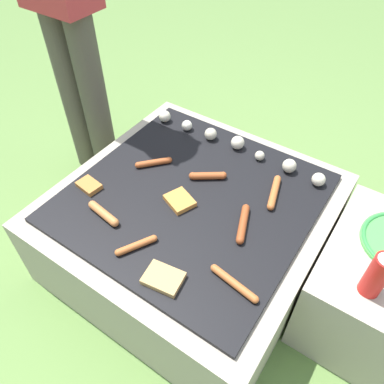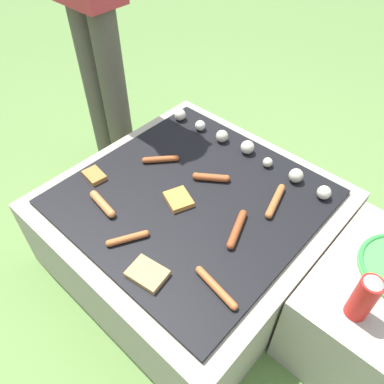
# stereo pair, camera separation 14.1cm
# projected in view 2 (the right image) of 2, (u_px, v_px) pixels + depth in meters

# --- Properties ---
(ground_plane) EXTENTS (14.00, 14.00, 0.00)m
(ground_plane) POSITION_uv_depth(u_px,v_px,m) (192.00, 254.00, 1.70)
(ground_plane) COLOR #608442
(grill) EXTENTS (0.99, 0.99, 0.38)m
(grill) POSITION_uv_depth(u_px,v_px,m) (192.00, 228.00, 1.56)
(grill) COLOR #A89E8C
(grill) RESTS_ON ground_plane
(side_ledge) EXTENTS (0.43, 0.56, 0.38)m
(side_ledge) POSITION_uv_depth(u_px,v_px,m) (372.00, 313.00, 1.30)
(side_ledge) COLOR #A89E8C
(side_ledge) RESTS_ON ground_plane
(sausage_back_right) EXTENTS (0.11, 0.12, 0.03)m
(sausage_back_right) POSITION_uv_depth(u_px,v_px,m) (161.00, 159.00, 1.55)
(sausage_back_right) COLOR #A34C23
(sausage_back_right) RESTS_ON grill
(sausage_mid_left) EXTENTS (0.08, 0.17, 0.03)m
(sausage_mid_left) POSITION_uv_depth(u_px,v_px,m) (237.00, 229.00, 1.29)
(sausage_mid_left) COLOR #93421E
(sausage_mid_left) RESTS_ON grill
(sausage_front_right) EXTENTS (0.18, 0.05, 0.02)m
(sausage_front_right) POSITION_uv_depth(u_px,v_px,m) (216.00, 287.00, 1.14)
(sausage_front_right) COLOR #B7602D
(sausage_front_right) RESTS_ON grill
(sausage_front_center) EXTENTS (0.08, 0.14, 0.02)m
(sausage_front_center) POSITION_uv_depth(u_px,v_px,m) (128.00, 238.00, 1.27)
(sausage_front_center) COLOR #B7602D
(sausage_front_center) RESTS_ON grill
(sausage_back_left) EXTENTS (0.07, 0.18, 0.03)m
(sausage_back_left) POSITION_uv_depth(u_px,v_px,m) (275.00, 201.00, 1.39)
(sausage_back_left) COLOR #B7602D
(sausage_back_left) RESTS_ON grill
(sausage_front_left) EXTENTS (0.13, 0.10, 0.03)m
(sausage_front_left) POSITION_uv_depth(u_px,v_px,m) (211.00, 177.00, 1.48)
(sausage_front_left) COLOR #A34C23
(sausage_front_left) RESTS_ON grill
(sausage_back_center) EXTENTS (0.16, 0.05, 0.03)m
(sausage_back_center) POSITION_uv_depth(u_px,v_px,m) (102.00, 204.00, 1.38)
(sausage_back_center) COLOR #C6753D
(sausage_back_center) RESTS_ON grill
(bread_slice_center) EXTENTS (0.13, 0.12, 0.02)m
(bread_slice_center) POSITION_uv_depth(u_px,v_px,m) (179.00, 199.00, 1.40)
(bread_slice_center) COLOR #D18438
(bread_slice_center) RESTS_ON grill
(bread_slice_right) EXTENTS (0.10, 0.08, 0.02)m
(bread_slice_right) POSITION_uv_depth(u_px,v_px,m) (94.00, 176.00, 1.49)
(bread_slice_right) COLOR #B27033
(bread_slice_right) RESTS_ON grill
(bread_slice_left) EXTENTS (0.13, 0.11, 0.02)m
(bread_slice_left) POSITION_uv_depth(u_px,v_px,m) (147.00, 274.00, 1.17)
(bread_slice_left) COLOR tan
(bread_slice_left) RESTS_ON grill
(mushroom_row) EXTENTS (0.81, 0.08, 0.06)m
(mushroom_row) POSITION_uv_depth(u_px,v_px,m) (246.00, 149.00, 1.58)
(mushroom_row) COLOR beige
(mushroom_row) RESTS_ON grill
(condiment_bottle) EXTENTS (0.06, 0.06, 0.19)m
(condiment_bottle) POSITION_uv_depth(u_px,v_px,m) (365.00, 296.00, 1.03)
(condiment_bottle) COLOR red
(condiment_bottle) RESTS_ON side_ledge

